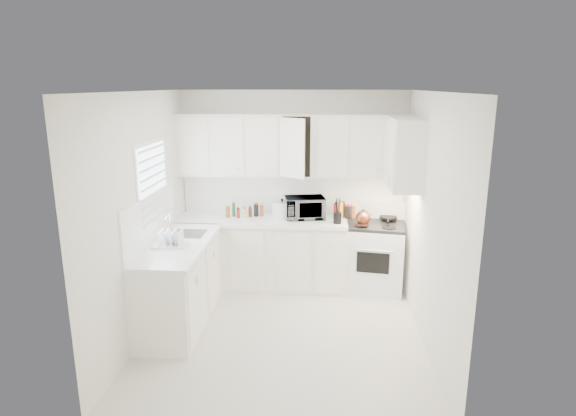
# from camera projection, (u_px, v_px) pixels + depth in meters

# --- Properties ---
(floor) EXTENTS (3.20, 3.20, 0.00)m
(floor) POSITION_uv_depth(u_px,v_px,m) (283.00, 333.00, 5.36)
(floor) COLOR silver
(floor) RESTS_ON ground
(ceiling) EXTENTS (3.20, 3.20, 0.00)m
(ceiling) POSITION_uv_depth(u_px,v_px,m) (283.00, 91.00, 4.72)
(ceiling) COLOR white
(ceiling) RESTS_ON ground
(wall_back) EXTENTS (3.00, 0.00, 3.00)m
(wall_back) POSITION_uv_depth(u_px,v_px,m) (293.00, 188.00, 6.59)
(wall_back) COLOR white
(wall_back) RESTS_ON ground
(wall_front) EXTENTS (3.00, 0.00, 3.00)m
(wall_front) POSITION_uv_depth(u_px,v_px,m) (265.00, 280.00, 3.50)
(wall_front) COLOR white
(wall_front) RESTS_ON ground
(wall_left) EXTENTS (0.00, 3.20, 3.20)m
(wall_left) POSITION_uv_depth(u_px,v_px,m) (142.00, 217.00, 5.15)
(wall_left) COLOR white
(wall_left) RESTS_ON ground
(wall_right) EXTENTS (0.00, 3.20, 3.20)m
(wall_right) POSITION_uv_depth(u_px,v_px,m) (430.00, 223.00, 4.94)
(wall_right) COLOR white
(wall_right) RESTS_ON ground
(window_blinds) EXTENTS (0.06, 0.96, 1.06)m
(window_blinds) POSITION_uv_depth(u_px,v_px,m) (154.00, 187.00, 5.42)
(window_blinds) COLOR white
(window_blinds) RESTS_ON wall_left
(lower_cabinets_back) EXTENTS (2.22, 0.60, 0.90)m
(lower_cabinets_back) POSITION_uv_depth(u_px,v_px,m) (262.00, 254.00, 6.54)
(lower_cabinets_back) COLOR white
(lower_cabinets_back) RESTS_ON floor
(lower_cabinets_left) EXTENTS (0.60, 1.60, 0.90)m
(lower_cabinets_left) POSITION_uv_depth(u_px,v_px,m) (180.00, 285.00, 5.53)
(lower_cabinets_left) COLOR white
(lower_cabinets_left) RESTS_ON floor
(countertop_back) EXTENTS (2.24, 0.64, 0.05)m
(countertop_back) POSITION_uv_depth(u_px,v_px,m) (262.00, 220.00, 6.41)
(countertop_back) COLOR white
(countertop_back) RESTS_ON lower_cabinets_back
(countertop_left) EXTENTS (0.64, 1.62, 0.05)m
(countertop_left) POSITION_uv_depth(u_px,v_px,m) (178.00, 245.00, 5.41)
(countertop_left) COLOR white
(countertop_left) RESTS_ON lower_cabinets_left
(backsplash_back) EXTENTS (2.98, 0.02, 0.55)m
(backsplash_back) POSITION_uv_depth(u_px,v_px,m) (293.00, 194.00, 6.60)
(backsplash_back) COLOR white
(backsplash_back) RESTS_ON wall_back
(backsplash_left) EXTENTS (0.02, 1.60, 0.55)m
(backsplash_left) POSITION_uv_depth(u_px,v_px,m) (150.00, 219.00, 5.36)
(backsplash_left) COLOR white
(backsplash_left) RESTS_ON wall_left
(upper_cabinets_back) EXTENTS (3.00, 0.33, 0.80)m
(upper_cabinets_back) POSITION_uv_depth(u_px,v_px,m) (292.00, 176.00, 6.38)
(upper_cabinets_back) COLOR white
(upper_cabinets_back) RESTS_ON wall_back
(upper_cabinets_right) EXTENTS (0.33, 0.90, 0.80)m
(upper_cabinets_right) POSITION_uv_depth(u_px,v_px,m) (402.00, 187.00, 5.69)
(upper_cabinets_right) COLOR white
(upper_cabinets_right) RESTS_ON wall_right
(sink) EXTENTS (0.42, 0.38, 0.30)m
(sink) POSITION_uv_depth(u_px,v_px,m) (186.00, 224.00, 5.72)
(sink) COLOR gray
(sink) RESTS_ON countertop_left
(stove) EXTENTS (0.84, 0.73, 1.16)m
(stove) POSITION_uv_depth(u_px,v_px,m) (375.00, 248.00, 6.39)
(stove) COLOR white
(stove) RESTS_ON floor
(tea_kettle) EXTENTS (0.26, 0.24, 0.21)m
(tea_kettle) POSITION_uv_depth(u_px,v_px,m) (363.00, 217.00, 6.13)
(tea_kettle) COLOR brown
(tea_kettle) RESTS_ON stove
(frying_pan) EXTENTS (0.28, 0.42, 0.04)m
(frying_pan) POSITION_uv_depth(u_px,v_px,m) (388.00, 217.00, 6.44)
(frying_pan) COLOR black
(frying_pan) RESTS_ON stove
(microwave) EXTENTS (0.55, 0.37, 0.35)m
(microwave) POSITION_uv_depth(u_px,v_px,m) (305.00, 205.00, 6.38)
(microwave) COLOR gray
(microwave) RESTS_ON countertop_back
(rice_cooker) EXTENTS (0.28, 0.28, 0.26)m
(rice_cooker) POSITION_uv_depth(u_px,v_px,m) (282.00, 208.00, 6.42)
(rice_cooker) COLOR white
(rice_cooker) RESTS_ON countertop_back
(paper_towel) EXTENTS (0.12, 0.12, 0.27)m
(paper_towel) POSITION_uv_depth(u_px,v_px,m) (285.00, 206.00, 6.53)
(paper_towel) COLOR white
(paper_towel) RESTS_ON countertop_back
(utensil_crock) EXTENTS (0.13, 0.13, 0.34)m
(utensil_crock) POSITION_uv_depth(u_px,v_px,m) (338.00, 210.00, 6.14)
(utensil_crock) COLOR black
(utensil_crock) RESTS_ON countertop_back
(dish_rack) EXTENTS (0.38, 0.29, 0.20)m
(dish_rack) POSITION_uv_depth(u_px,v_px,m) (170.00, 237.00, 5.29)
(dish_rack) COLOR white
(dish_rack) RESTS_ON countertop_left
(spice_left_0) EXTENTS (0.06, 0.06, 0.13)m
(spice_left_0) POSITION_uv_depth(u_px,v_px,m) (229.00, 211.00, 6.55)
(spice_left_0) COLOR #9E502B
(spice_left_0) RESTS_ON countertop_back
(spice_left_1) EXTENTS (0.06, 0.06, 0.13)m
(spice_left_1) POSITION_uv_depth(u_px,v_px,m) (233.00, 212.00, 6.45)
(spice_left_1) COLOR #226636
(spice_left_1) RESTS_ON countertop_back
(spice_left_2) EXTENTS (0.06, 0.06, 0.13)m
(spice_left_2) POSITION_uv_depth(u_px,v_px,m) (240.00, 211.00, 6.54)
(spice_left_2) COLOR #AE171B
(spice_left_2) RESTS_ON countertop_back
(spice_left_3) EXTENTS (0.06, 0.06, 0.13)m
(spice_left_3) POSITION_uv_depth(u_px,v_px,m) (245.00, 213.00, 6.44)
(spice_left_3) COLOR yellow
(spice_left_3) RESTS_ON countertop_back
(spice_left_4) EXTENTS (0.06, 0.06, 0.13)m
(spice_left_4) POSITION_uv_depth(u_px,v_px,m) (251.00, 211.00, 6.52)
(spice_left_4) COLOR #592319
(spice_left_4) RESTS_ON countertop_back
(spice_left_5) EXTENTS (0.06, 0.06, 0.13)m
(spice_left_5) POSITION_uv_depth(u_px,v_px,m) (256.00, 213.00, 6.43)
(spice_left_5) COLOR black
(spice_left_5) RESTS_ON countertop_back
(spice_left_6) EXTENTS (0.06, 0.06, 0.13)m
(spice_left_6) POSITION_uv_depth(u_px,v_px,m) (262.00, 211.00, 6.51)
(spice_left_6) COLOR #9E502B
(spice_left_6) RESTS_ON countertop_back
(sauce_right_0) EXTENTS (0.06, 0.06, 0.19)m
(sauce_right_0) POSITION_uv_depth(u_px,v_px,m) (335.00, 210.00, 6.48)
(sauce_right_0) COLOR #AE171B
(sauce_right_0) RESTS_ON countertop_back
(sauce_right_1) EXTENTS (0.06, 0.06, 0.19)m
(sauce_right_1) POSITION_uv_depth(u_px,v_px,m) (340.00, 211.00, 6.41)
(sauce_right_1) COLOR yellow
(sauce_right_1) RESTS_ON countertop_back
(sauce_right_2) EXTENTS (0.06, 0.06, 0.19)m
(sauce_right_2) POSITION_uv_depth(u_px,v_px,m) (344.00, 210.00, 6.47)
(sauce_right_2) COLOR #592319
(sauce_right_2) RESTS_ON countertop_back
(sauce_right_3) EXTENTS (0.06, 0.06, 0.19)m
(sauce_right_3) POSITION_uv_depth(u_px,v_px,m) (348.00, 211.00, 6.41)
(sauce_right_3) COLOR black
(sauce_right_3) RESTS_ON countertop_back
(sauce_right_4) EXTENTS (0.06, 0.06, 0.19)m
(sauce_right_4) POSITION_uv_depth(u_px,v_px,m) (352.00, 210.00, 6.46)
(sauce_right_4) COLOR #9E502B
(sauce_right_4) RESTS_ON countertop_back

